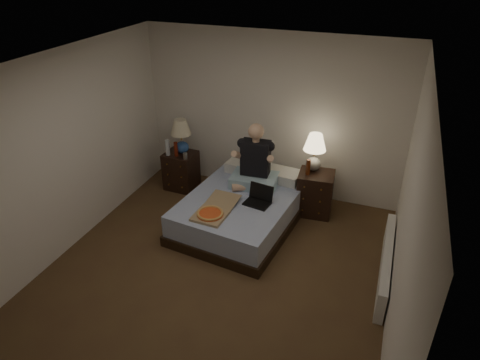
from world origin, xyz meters
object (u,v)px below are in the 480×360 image
at_px(lamp_left, 181,136).
at_px(radiator, 386,263).
at_px(lamp_right, 314,152).
at_px(bed, 241,210).
at_px(laptop, 257,196).
at_px(beer_bottle_left, 176,149).
at_px(water_bottle, 168,148).
at_px(person, 255,156).
at_px(soda_can, 185,156).
at_px(nightstand_left, 181,170).
at_px(beer_bottle_right, 308,167).
at_px(pizza_box, 210,214).
at_px(nightstand_right, 315,193).

xyz_separation_m(lamp_left, radiator, (3.25, -1.11, -0.70)).
bearing_deg(lamp_right, bed, -136.73).
xyz_separation_m(laptop, radiator, (1.73, -0.32, -0.38)).
bearing_deg(beer_bottle_left, water_bottle, -171.53).
xyz_separation_m(lamp_right, radiator, (1.18, -1.20, -0.73)).
bearing_deg(radiator, lamp_left, 161.12).
xyz_separation_m(person, laptop, (0.20, -0.47, -0.35)).
bearing_deg(bed, soda_can, 161.91).
xyz_separation_m(nightstand_left, radiator, (3.27, -1.08, -0.11)).
bearing_deg(bed, person, 85.56).
bearing_deg(water_bottle, lamp_left, 41.48).
bearing_deg(person, beer_bottle_left, 167.60).
height_order(nightstand_left, person, person).
height_order(bed, lamp_right, lamp_right).
distance_m(lamp_right, soda_can, 1.96).
distance_m(bed, beer_bottle_left, 1.48).
height_order(lamp_left, person, person).
bearing_deg(nightstand_left, beer_bottle_right, 1.46).
height_order(bed, laptop, laptop).
xyz_separation_m(pizza_box, radiator, (2.19, 0.18, -0.30)).
distance_m(beer_bottle_left, radiator, 3.47).
height_order(nightstand_right, person, person).
distance_m(nightstand_right, beer_bottle_right, 0.46).
bearing_deg(lamp_right, laptop, -122.06).
bearing_deg(nightstand_right, beer_bottle_left, 178.27).
distance_m(person, radiator, 2.21).
xyz_separation_m(water_bottle, pizza_box, (1.22, -1.14, -0.24)).
distance_m(beer_bottle_left, beer_bottle_right, 2.07).
distance_m(nightstand_right, lamp_left, 2.23).
relative_size(soda_can, pizza_box, 0.13).
bearing_deg(person, laptop, -71.40).
distance_m(nightstand_left, lamp_right, 2.19).
relative_size(water_bottle, soda_can, 2.50).
height_order(lamp_right, beer_bottle_right, lamp_right).
xyz_separation_m(nightstand_right, lamp_right, (-0.08, 0.10, 0.60)).
height_order(beer_bottle_left, laptop, beer_bottle_left).
distance_m(nightstand_left, radiator, 3.45).
distance_m(nightstand_left, person, 1.51).
bearing_deg(beer_bottle_right, pizza_box, -128.82).
xyz_separation_m(beer_bottle_right, radiator, (1.21, -1.04, -0.56)).
xyz_separation_m(bed, laptop, (0.27, -0.10, 0.35)).
bearing_deg(lamp_left, nightstand_right, -0.17).
xyz_separation_m(bed, water_bottle, (-1.42, 0.53, 0.51)).
bearing_deg(person, water_bottle, 169.06).
bearing_deg(lamp_right, nightstand_right, -49.95).
height_order(beer_bottle_left, radiator, beer_bottle_left).
relative_size(bed, nightstand_left, 2.98).
height_order(water_bottle, beer_bottle_right, beer_bottle_right).
bearing_deg(laptop, pizza_box, -124.14).
height_order(bed, pizza_box, pizza_box).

